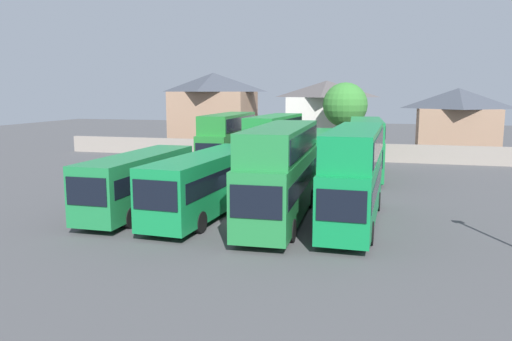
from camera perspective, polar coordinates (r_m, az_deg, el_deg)
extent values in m
plane|color=#4C4C4F|center=(45.37, 4.89, 0.05)|extent=(140.00, 140.00, 0.00)
cube|color=gray|center=(52.52, 6.33, 2.23)|extent=(56.00, 0.50, 1.80)
cube|color=#1D7B40|center=(29.89, -13.10, -1.12)|extent=(2.46, 10.34, 3.05)
cube|color=black|center=(25.44, -18.61, -2.26)|extent=(2.16, 0.08, 1.37)
cube|color=black|center=(29.83, -13.12, -0.43)|extent=(2.50, 9.51, 0.96)
cylinder|color=black|center=(26.88, -14.07, -5.18)|extent=(0.30, 1.10, 1.10)
cylinder|color=black|center=(28.03, -18.13, -4.78)|extent=(0.30, 1.10, 1.10)
cylinder|color=black|center=(32.48, -8.60, -2.58)|extent=(0.30, 1.10, 1.10)
cylinder|color=black|center=(33.44, -12.16, -2.36)|extent=(0.30, 1.10, 1.10)
cube|color=#148342|center=(28.79, -5.49, -1.24)|extent=(3.25, 11.99, 3.11)
cube|color=black|center=(23.50, -11.33, -2.76)|extent=(2.27, 0.21, 1.40)
cube|color=black|center=(28.73, -5.50, -0.51)|extent=(3.23, 11.04, 0.98)
cylinder|color=black|center=(25.33, -6.32, -5.82)|extent=(0.36, 1.12, 1.10)
cylinder|color=black|center=(26.38, -11.04, -5.34)|extent=(0.36, 1.12, 1.10)
cylinder|color=black|center=(31.99, -0.86, -2.66)|extent=(0.36, 1.12, 1.10)
cylinder|color=black|center=(32.82, -4.78, -2.39)|extent=(0.36, 1.12, 1.10)
cube|color=#227B3B|center=(27.17, 2.76, -1.74)|extent=(3.04, 11.87, 3.19)
cube|color=black|center=(21.41, 0.00, -3.58)|extent=(2.28, 0.17, 1.44)
cube|color=black|center=(27.10, 2.77, -0.94)|extent=(3.04, 10.93, 1.01)
cube|color=#227B3B|center=(27.12, 2.91, 3.36)|extent=(2.96, 11.28, 1.60)
cube|color=black|center=(27.12, 2.91, 3.36)|extent=(3.03, 10.69, 1.12)
cylinder|color=black|center=(23.79, 4.04, -6.77)|extent=(0.34, 1.11, 1.10)
cylinder|color=black|center=(24.25, -1.58, -6.44)|extent=(0.34, 1.11, 1.10)
cylinder|color=black|center=(30.82, 6.12, -3.16)|extent=(0.34, 1.11, 1.10)
cylinder|color=black|center=(31.18, 1.76, -2.97)|extent=(0.34, 1.11, 1.10)
cube|color=#0F8140|center=(27.05, 10.97, -2.11)|extent=(2.62, 11.35, 3.04)
cube|color=black|center=(21.45, 9.62, -3.96)|extent=(2.11, 0.12, 1.37)
cube|color=black|center=(26.99, 10.99, -1.35)|extent=(2.64, 10.45, 0.96)
cube|color=#0F8140|center=(26.99, 11.17, 2.93)|extent=(2.56, 10.78, 1.69)
cube|color=black|center=(26.99, 11.17, 2.93)|extent=(2.64, 10.22, 1.18)
cylinder|color=black|center=(23.88, 12.76, -6.91)|extent=(0.32, 1.11, 1.10)
cylinder|color=black|center=(24.09, 7.48, -6.62)|extent=(0.32, 1.11, 1.10)
cylinder|color=black|center=(30.68, 13.55, -3.42)|extent=(0.32, 1.11, 1.10)
cylinder|color=black|center=(30.84, 9.44, -3.22)|extent=(0.32, 1.11, 1.10)
cube|color=#227B2F|center=(44.09, -3.22, 2.34)|extent=(2.69, 10.15, 3.14)
cube|color=black|center=(39.26, -5.37, 2.06)|extent=(2.17, 0.13, 1.41)
cube|color=black|center=(44.05, -3.22, 2.83)|extent=(2.72, 9.35, 0.99)
cube|color=#227B2F|center=(44.13, -3.15, 5.40)|extent=(2.63, 9.65, 1.54)
cube|color=black|center=(44.13, -3.15, 5.40)|extent=(2.71, 9.15, 1.08)
cylinder|color=black|center=(40.98, -2.95, -0.11)|extent=(0.33, 1.11, 1.10)
cylinder|color=black|center=(41.68, -5.94, 0.01)|extent=(0.33, 1.11, 1.10)
cylinder|color=black|center=(46.95, -0.77, 1.06)|extent=(0.33, 1.11, 1.10)
cylinder|color=black|center=(47.56, -3.42, 1.15)|extent=(0.33, 1.11, 1.10)
cube|color=#1F8536|center=(42.63, 2.01, 1.97)|extent=(3.05, 10.39, 2.92)
cube|color=black|center=(37.70, -0.18, 1.60)|extent=(2.18, 0.20, 1.31)
cube|color=black|center=(42.58, 2.02, 2.44)|extent=(3.05, 9.57, 0.92)
cube|color=#1F8536|center=(42.65, 2.13, 5.09)|extent=(2.98, 9.87, 1.70)
cube|color=black|center=(42.65, 2.13, 5.09)|extent=(3.04, 9.37, 1.19)
cylinder|color=black|center=(39.47, 2.30, -0.45)|extent=(0.36, 1.12, 1.10)
cylinder|color=black|center=(40.14, -0.83, -0.29)|extent=(0.36, 1.12, 1.10)
cylinder|color=black|center=(45.55, 4.50, 0.79)|extent=(0.36, 1.12, 1.10)
cylinder|color=black|center=(46.13, 1.75, 0.92)|extent=(0.36, 1.12, 1.10)
cube|color=#188E3D|center=(42.48, 7.29, 2.07)|extent=(3.30, 12.09, 3.20)
cube|color=black|center=(36.50, 6.67, 1.57)|extent=(2.19, 0.23, 1.44)
cube|color=black|center=(42.44, 7.30, 2.58)|extent=(3.27, 11.14, 1.01)
cylinder|color=black|center=(38.96, 8.56, -0.67)|extent=(0.37, 1.12, 1.10)
cylinder|color=black|center=(39.12, 5.21, -0.56)|extent=(0.37, 1.12, 1.10)
cylinder|color=black|center=(46.28, 8.98, 0.84)|extent=(0.37, 1.12, 1.10)
cylinder|color=black|center=(46.41, 6.15, 0.92)|extent=(0.37, 1.12, 1.10)
cube|color=#197D3D|center=(42.25, 12.23, 1.73)|extent=(3.25, 10.57, 2.95)
cube|color=black|center=(37.01, 12.41, 1.28)|extent=(2.23, 0.24, 1.33)
cube|color=black|center=(42.20, 12.25, 2.21)|extent=(3.23, 9.74, 0.93)
cube|color=#197D3D|center=(42.30, 12.32, 4.70)|extent=(3.17, 10.05, 1.41)
cube|color=black|center=(42.30, 12.32, 4.70)|extent=(3.22, 9.54, 0.98)
cylinder|color=black|center=(39.28, 13.96, -0.75)|extent=(0.38, 1.12, 1.10)
cylinder|color=black|center=(39.22, 10.56, -0.66)|extent=(0.38, 1.12, 1.10)
cylinder|color=black|center=(45.66, 13.56, 0.59)|extent=(0.38, 1.12, 1.10)
cylinder|color=black|center=(45.60, 10.64, 0.67)|extent=(0.38, 1.12, 1.10)
cube|color=#9E7A60|center=(63.21, -4.77, 5.72)|extent=(9.24, 7.72, 6.94)
pyramid|color=#3D424C|center=(63.12, -4.83, 9.90)|extent=(9.70, 8.11, 2.29)
cube|color=silver|center=(61.41, 7.91, 5.27)|extent=(8.44, 7.30, 6.30)
pyramid|color=#514C4C|center=(61.30, 7.99, 9.12)|extent=(8.87, 7.67, 1.94)
cube|color=#9E7A60|center=(60.37, 21.69, 4.10)|extent=(8.35, 6.48, 5.12)
pyramid|color=#3D424C|center=(60.21, 21.89, 7.58)|extent=(8.76, 6.81, 2.23)
cylinder|color=brown|center=(54.52, 9.92, 3.52)|extent=(0.53, 0.53, 3.93)
sphere|color=#387F33|center=(54.31, 10.02, 7.31)|extent=(4.69, 4.69, 4.69)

